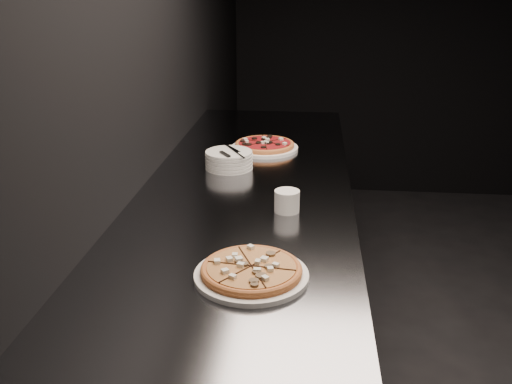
# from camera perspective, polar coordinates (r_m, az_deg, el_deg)

# --- Properties ---
(wall_left) EXTENTS (0.02, 5.00, 2.80)m
(wall_left) POSITION_cam_1_polar(r_m,az_deg,el_deg) (2.01, -11.83, 14.00)
(wall_left) COLOR black
(wall_left) RESTS_ON floor
(counter) EXTENTS (0.74, 2.44, 0.92)m
(counter) POSITION_cam_1_polar(r_m,az_deg,el_deg) (2.25, -0.84, -10.39)
(counter) COLOR slate
(counter) RESTS_ON floor
(pizza_mushroom) EXTENTS (0.29, 0.29, 0.03)m
(pizza_mushroom) POSITION_cam_1_polar(r_m,az_deg,el_deg) (1.42, -0.47, -7.94)
(pizza_mushroom) COLOR white
(pizza_mushroom) RESTS_ON counter
(pizza_tomato) EXTENTS (0.33, 0.33, 0.03)m
(pizza_tomato) POSITION_cam_1_polar(r_m,az_deg,el_deg) (2.47, 0.87, 4.66)
(pizza_tomato) COLOR white
(pizza_tomato) RESTS_ON counter
(plate_stack) EXTENTS (0.18, 0.18, 0.07)m
(plate_stack) POSITION_cam_1_polar(r_m,az_deg,el_deg) (2.22, -2.72, 3.24)
(plate_stack) COLOR white
(plate_stack) RESTS_ON counter
(cutlery) EXTENTS (0.09, 0.19, 0.01)m
(cutlery) POSITION_cam_1_polar(r_m,az_deg,el_deg) (2.20, -2.60, 4.03)
(cutlery) COLOR silver
(cutlery) RESTS_ON plate_stack
(ramekin) EXTENTS (0.08, 0.08, 0.07)m
(ramekin) POSITION_cam_1_polar(r_m,az_deg,el_deg) (1.81, 3.11, -0.85)
(ramekin) COLOR silver
(ramekin) RESTS_ON counter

